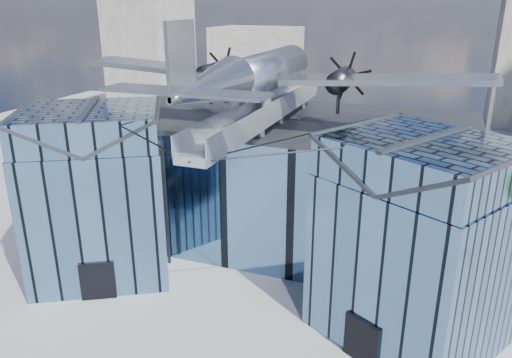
% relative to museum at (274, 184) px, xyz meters
% --- Properties ---
extents(ground_plane, '(120.00, 120.00, 0.00)m').
position_rel_museum_xyz_m(ground_plane, '(-0.00, -5.82, -5.54)').
color(ground_plane, gray).
extents(museum, '(32.88, 24.50, 17.60)m').
position_rel_museum_xyz_m(museum, '(0.00, 0.00, 0.00)').
color(museum, teal).
rests_on(museum, ground).
extents(bg_towers, '(77.00, 24.50, 26.00)m').
position_rel_museum_xyz_m(bg_towers, '(1.45, 44.67, 4.47)').
color(bg_towers, gray).
rests_on(bg_towers, ground).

